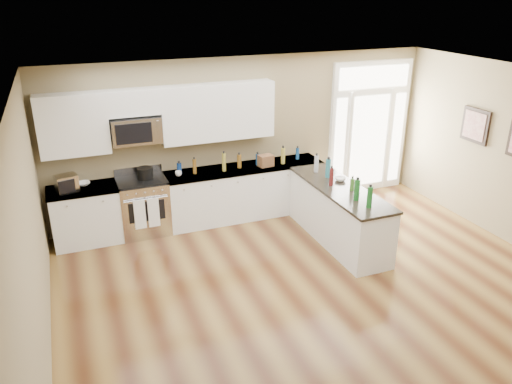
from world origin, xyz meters
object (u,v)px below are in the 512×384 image
toaster_oven (67,184)px  kitchen_range (144,206)px  stockpot (145,173)px  peninsula_cabinet (338,216)px

toaster_oven → kitchen_range: bearing=-10.2°
kitchen_range → stockpot: (0.08, 0.04, 0.57)m
peninsula_cabinet → kitchen_range: size_ratio=2.15×
kitchen_range → stockpot: 0.58m
toaster_oven → stockpot: bearing=-8.7°
peninsula_cabinet → toaster_oven: (-4.02, 1.37, 0.64)m
kitchen_range → toaster_oven: bearing=-176.2°
peninsula_cabinet → stockpot: bearing=152.0°
kitchen_range → stockpot: stockpot is taller
stockpot → toaster_oven: bearing=-174.6°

